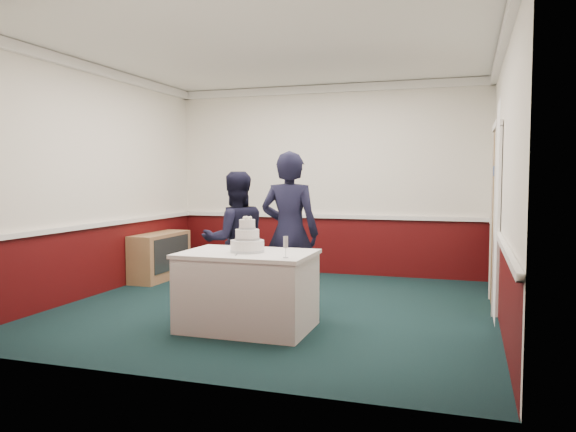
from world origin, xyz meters
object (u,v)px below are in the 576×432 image
(sideboard, at_px, (160,256))
(person_woman, at_px, (290,233))
(cake_knife, at_px, (237,254))
(cake_table, at_px, (248,290))
(champagne_flute, at_px, (286,243))
(person_man, at_px, (235,240))
(wedding_cake, at_px, (247,241))

(sideboard, bearing_deg, person_woman, -29.78)
(sideboard, height_order, cake_knife, cake_knife)
(sideboard, distance_m, cake_table, 3.18)
(champagne_flute, relative_size, person_man, 0.13)
(sideboard, relative_size, champagne_flute, 5.85)
(sideboard, distance_m, champagne_flute, 3.78)
(champagne_flute, relative_size, person_woman, 0.11)
(wedding_cake, distance_m, person_woman, 0.78)
(person_woman, bearing_deg, cake_table, 74.20)
(sideboard, xyz_separation_m, cake_knife, (2.28, -2.39, 0.44))
(cake_table, bearing_deg, wedding_cake, 90.00)
(person_man, bearing_deg, person_woman, 140.77)
(champagne_flute, bearing_deg, cake_knife, 171.42)
(sideboard, height_order, person_woman, person_woman)
(person_man, bearing_deg, sideboard, -72.06)
(sideboard, xyz_separation_m, wedding_cake, (2.31, -2.19, 0.55))
(cake_table, bearing_deg, person_man, 120.79)
(cake_table, relative_size, cake_knife, 6.00)
(person_man, distance_m, person_woman, 0.70)
(wedding_cake, height_order, person_man, person_man)
(sideboard, bearing_deg, wedding_cake, -43.48)
(wedding_cake, distance_m, champagne_flute, 0.57)
(cake_table, bearing_deg, sideboard, 136.52)
(sideboard, bearing_deg, cake_knife, -46.36)
(wedding_cake, bearing_deg, person_woman, 74.19)
(cake_table, bearing_deg, person_woman, 74.19)
(champagne_flute, xyz_separation_m, person_man, (-0.98, 1.08, -0.12))
(person_man, bearing_deg, wedding_cake, 85.92)
(cake_table, xyz_separation_m, person_woman, (0.21, 0.75, 0.52))
(cake_table, distance_m, person_man, 1.01)
(cake_table, xyz_separation_m, person_man, (-0.48, 0.80, 0.41))
(sideboard, relative_size, person_man, 0.74)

